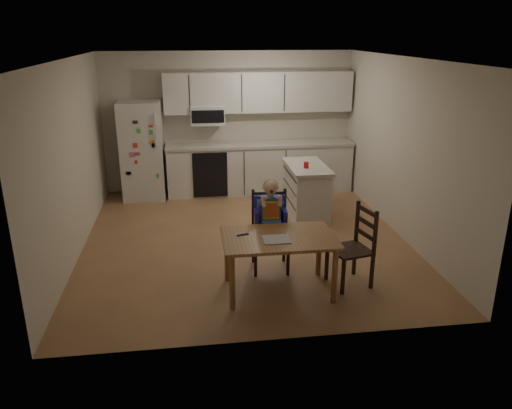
{
  "coord_description": "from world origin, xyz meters",
  "views": [
    {
      "loc": [
        -0.75,
        -6.57,
        2.84
      ],
      "look_at": [
        0.03,
        -0.95,
        0.85
      ],
      "focal_mm": 35.0,
      "sensor_mm": 36.0,
      "label": 1
    }
  ],
  "objects_px": {
    "refrigerator": "(142,150)",
    "dining_table": "(279,244)",
    "kitchen_island": "(306,190)",
    "red_cup": "(306,165)",
    "chair_side": "(358,241)",
    "chair_booster": "(270,215)"
  },
  "relations": [
    {
      "from": "kitchen_island",
      "to": "chair_side",
      "type": "relative_size",
      "value": 1.19
    },
    {
      "from": "dining_table",
      "to": "kitchen_island",
      "type": "bearing_deg",
      "value": 69.66
    },
    {
      "from": "refrigerator",
      "to": "kitchen_island",
      "type": "height_order",
      "value": "refrigerator"
    },
    {
      "from": "dining_table",
      "to": "chair_side",
      "type": "bearing_deg",
      "value": 4.33
    },
    {
      "from": "chair_booster",
      "to": "refrigerator",
      "type": "bearing_deg",
      "value": 123.12
    },
    {
      "from": "chair_booster",
      "to": "chair_side",
      "type": "height_order",
      "value": "chair_booster"
    },
    {
      "from": "refrigerator",
      "to": "kitchen_island",
      "type": "bearing_deg",
      "value": -26.83
    },
    {
      "from": "refrigerator",
      "to": "dining_table",
      "type": "relative_size",
      "value": 1.35
    },
    {
      "from": "red_cup",
      "to": "dining_table",
      "type": "relative_size",
      "value": 0.07
    },
    {
      "from": "refrigerator",
      "to": "chair_booster",
      "type": "bearing_deg",
      "value": -60.38
    },
    {
      "from": "chair_booster",
      "to": "kitchen_island",
      "type": "bearing_deg",
      "value": 66.94
    },
    {
      "from": "refrigerator",
      "to": "dining_table",
      "type": "xyz_separation_m",
      "value": [
        1.75,
        -3.7,
        -0.27
      ]
    },
    {
      "from": "chair_side",
      "to": "dining_table",
      "type": "bearing_deg",
      "value": -98.65
    },
    {
      "from": "kitchen_island",
      "to": "red_cup",
      "type": "xyz_separation_m",
      "value": [
        -0.05,
        -0.16,
        0.46
      ]
    },
    {
      "from": "kitchen_island",
      "to": "chair_booster",
      "type": "distance_m",
      "value": 1.98
    },
    {
      "from": "kitchen_island",
      "to": "red_cup",
      "type": "distance_m",
      "value": 0.49
    },
    {
      "from": "refrigerator",
      "to": "chair_side",
      "type": "xyz_separation_m",
      "value": [
        2.69,
        -3.63,
        -0.31
      ]
    },
    {
      "from": "kitchen_island",
      "to": "dining_table",
      "type": "distance_m",
      "value": 2.54
    },
    {
      "from": "kitchen_island",
      "to": "red_cup",
      "type": "height_order",
      "value": "red_cup"
    },
    {
      "from": "chair_booster",
      "to": "chair_side",
      "type": "xyz_separation_m",
      "value": [
        0.94,
        -0.55,
        -0.16
      ]
    },
    {
      "from": "red_cup",
      "to": "dining_table",
      "type": "distance_m",
      "value": 2.38
    },
    {
      "from": "red_cup",
      "to": "dining_table",
      "type": "xyz_separation_m",
      "value": [
        -0.82,
        -2.21,
        -0.3
      ]
    }
  ]
}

